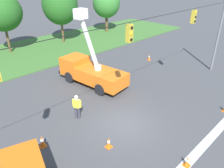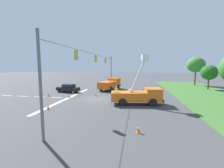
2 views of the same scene
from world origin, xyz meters
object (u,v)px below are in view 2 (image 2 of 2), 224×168
Objects in this scene: utility_truck_support_near at (110,84)px; traffic_cone_mid_right at (96,94)px; traffic_cone_far_right at (73,92)px; traffic_cone_lane_edge_b at (114,91)px; traffic_cone_foreground_left at (49,94)px; traffic_cone_lane_edge_a at (48,107)px; tree_far_west at (196,65)px; utility_truck_bucket_lift at (138,94)px; traffic_cone_near_bucket at (69,96)px; traffic_cone_mid_left at (143,88)px; sedan_black at (68,88)px; traffic_cone_foreground_right at (138,129)px; traffic_cone_far_left at (39,93)px; tree_west at (209,73)px; road_worker at (116,91)px.

utility_truck_support_near is 7.12m from traffic_cone_mid_right.
traffic_cone_lane_edge_b is at bearing 101.61° from traffic_cone_far_right.
traffic_cone_far_right is at bearing 130.61° from traffic_cone_foreground_left.
traffic_cone_far_right is (-2.65, 3.10, 0.07)m from traffic_cone_foreground_left.
traffic_cone_lane_edge_a is 9.77m from traffic_cone_far_right.
tree_far_west reaches higher than utility_truck_support_near.
utility_truck_support_near is at bearing -161.17° from traffic_cone_lane_edge_b.
tree_far_west is 1.08× the size of utility_truck_bucket_lift.
traffic_cone_mid_left is at bearing 129.08° from traffic_cone_near_bucket.
sedan_black is 8.83m from traffic_cone_lane_edge_b.
tree_far_west is 34.32m from traffic_cone_foreground_right.
utility_truck_support_near is 4.62m from traffic_cone_lane_edge_b.
traffic_cone_mid_right reaches higher than traffic_cone_foreground_right.
tree_west is at bearing 109.30° from traffic_cone_far_left.
traffic_cone_mid_left is 11.06m from traffic_cone_mid_right.
traffic_cone_mid_right is 9.92m from traffic_cone_far_left.
traffic_cone_near_bucket is (-2.44, -10.75, -0.97)m from utility_truck_bucket_lift.
traffic_cone_lane_edge_b reaches higher than traffic_cone_foreground_right.
road_worker is (7.41, 2.33, -0.22)m from utility_truck_support_near.
utility_truck_bucket_lift is at bearing 111.98° from traffic_cone_lane_edge_a.
traffic_cone_mid_right reaches higher than traffic_cone_foreground_left.
tree_far_west is 12.16× the size of traffic_cone_foreground_left.
tree_west reaches higher than utility_truck_support_near.
tree_far_west is at bearing 135.29° from road_worker.
traffic_cone_mid_left reaches higher than traffic_cone_foreground_right.
traffic_cone_foreground_right is (15.69, 13.09, -0.47)m from sedan_black.
traffic_cone_mid_left is 7.29m from traffic_cone_lane_edge_b.
traffic_cone_lane_edge_b reaches higher than traffic_cone_far_left.
road_worker is at bearing 78.54° from traffic_cone_far_right.
utility_truck_bucket_lift is 1.47× the size of sedan_black.
traffic_cone_mid_left is 1.06× the size of traffic_cone_lane_edge_a.
traffic_cone_foreground_left is at bearing -46.27° from utility_truck_support_near.
traffic_cone_lane_edge_a is at bearing -20.75° from traffic_cone_mid_right.
traffic_cone_mid_right is 1.05× the size of traffic_cone_near_bucket.
traffic_cone_foreground_right is 20.88m from traffic_cone_far_left.
utility_truck_support_near is 9.86× the size of traffic_cone_mid_right.
traffic_cone_mid_left and traffic_cone_far_right have the same top height.
traffic_cone_lane_edge_a is at bearing -40.03° from road_worker.
traffic_cone_foreground_left is 0.83× the size of traffic_cone_far_right.
sedan_black is 5.24m from traffic_cone_near_bucket.
traffic_cone_lane_edge_a is at bearing 14.60° from sedan_black.
traffic_cone_mid_left is at bearing 117.26° from traffic_cone_far_right.
traffic_cone_foreground_left is 2.44m from traffic_cone_far_left.
traffic_cone_lane_edge_a is (7.03, 4.38, 0.05)m from traffic_cone_foreground_left.
traffic_cone_far_left is at bearing -139.63° from traffic_cone_lane_edge_a.
traffic_cone_lane_edge_b is at bearing -67.78° from tree_west.
traffic_cone_mid_left is at bearing -78.58° from tree_west.
traffic_cone_far_right reaches higher than traffic_cone_near_bucket.
tree_west reaches higher than traffic_cone_far_left.
road_worker is at bearing -28.92° from traffic_cone_mid_left.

